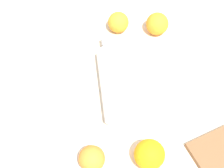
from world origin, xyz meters
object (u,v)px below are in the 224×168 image
orange_1 (157,24)px  water_bottle (111,78)px  orange_0 (149,155)px  orange_2 (118,22)px  orange_3 (92,159)px

orange_1 → water_bottle: bearing=15.8°
water_bottle → orange_0: size_ratio=3.45×
water_bottle → orange_2: 0.23m
water_bottle → orange_2: orange_2 is taller
orange_3 → orange_2: bearing=-137.7°
orange_1 → orange_0: bearing=44.3°
orange_0 → orange_2: orange_0 is taller
orange_0 → orange_3: 0.15m
orange_1 → orange_2: (0.09, -0.09, -0.00)m
orange_2 → orange_0: bearing=60.1°
orange_0 → orange_1: orange_0 is taller
orange_0 → orange_2: (-0.24, -0.41, -0.01)m
orange_1 → orange_2: 0.13m
orange_1 → orange_2: bearing=-43.2°
orange_0 → orange_2: 0.48m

